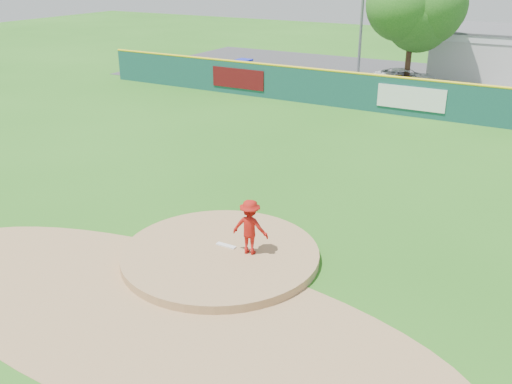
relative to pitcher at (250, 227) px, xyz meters
The scene contains 11 objects.
ground 1.33m from the pitcher, 157.84° to the right, with size 120.00×120.00×0.00m, color #286B19.
pitchers_mound 1.33m from the pitcher, 157.84° to the right, with size 5.50×5.50×0.50m, color #9E774C.
pitching_rubber 1.09m from the pitcher, behind, with size 0.60×0.15×0.04m, color white.
infield_dirt_arc 3.56m from the pitcher, 103.21° to the right, with size 15.40×15.40×0.01m, color #9E774C.
parking_lot 26.71m from the pitcher, 91.67° to the left, with size 44.00×16.00×0.02m, color #38383A.
pitcher is the anchor object (origin of this frame).
van 24.99m from the pitcher, 96.52° to the left, with size 1.97×4.27×1.19m, color white.
fence_banners 18.55m from the pitcher, 108.41° to the left, with size 14.24×0.04×1.20m.
playground_slide 24.92m from the pitcher, 121.43° to the left, with size 0.95×2.69×1.48m.
outfield_fence 17.70m from the pitcher, 92.52° to the left, with size 40.00×0.14×2.07m.
deciduous_tree 25.09m from the pitcher, 96.42° to the left, with size 5.60×5.60×7.36m.
Camera 1 is at (7.84, -11.68, 7.77)m, focal length 40.00 mm.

